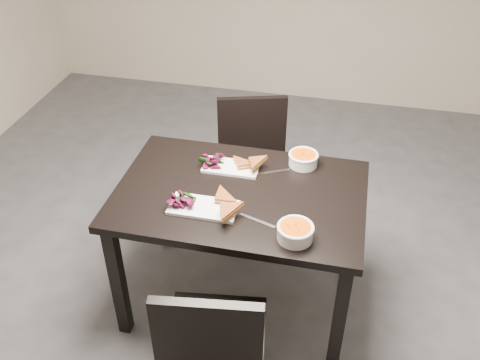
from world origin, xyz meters
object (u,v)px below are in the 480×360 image
Objects in this scene: soup_bowl_near at (295,231)px; plate_far at (231,167)px; plate_near at (203,208)px; soup_bowl_far at (303,158)px; table at (240,208)px; chair_near at (213,342)px; chair_far at (253,160)px.

plate_far is at bearing 130.76° from soup_bowl_near.
soup_bowl_far is at bearing 48.95° from plate_near.
plate_near reaches higher than table.
plate_far is 0.37m from soup_bowl_far.
chair_near is 2.69× the size of plate_near.
soup_bowl_near is (0.37, -0.95, 0.31)m from chair_far.
soup_bowl_far is at bearing 17.96° from plate_far.
soup_bowl_near reaches higher than table.
chair_far is at bearing 87.77° from plate_far.
table is at bearing -131.86° from soup_bowl_far.
plate_near is at bearing -97.88° from plate_far.
plate_far is (-0.39, 0.45, -0.03)m from soup_bowl_near.
plate_near is (-0.07, -0.84, 0.27)m from chair_far.
table is 7.81× the size of soup_bowl_far.
soup_bowl_far is (0.27, 0.30, 0.14)m from table.
plate_far is (0.05, 0.35, -0.00)m from plate_near.
chair_far is at bearing 86.65° from chair_near.
soup_bowl_near is 0.57m from soup_bowl_far.
table is at bearing -64.21° from plate_far.
chair_near is 0.91m from plate_far.
soup_bowl_far reaches higher than table.
chair_far is at bearing 95.84° from table.
soup_bowl_near is at bearing -49.24° from plate_far.
soup_bowl_far is at bearing 93.85° from soup_bowl_near.
chair_far reaches higher than plate_far.
soup_bowl_far reaches higher than plate_far.
table is 0.43m from soup_bowl_near.
chair_near is at bearing -103.18° from soup_bowl_far.
plate_near reaches higher than plate_far.
plate_far is at bearing -108.83° from chair_far.
soup_bowl_near reaches higher than plate_near.
chair_near is at bearing -81.68° from plate_far.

